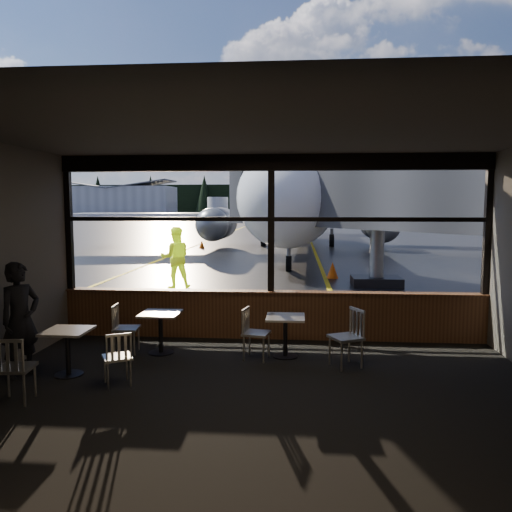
# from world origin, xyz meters

# --- Properties ---
(ground_plane) EXTENTS (520.00, 520.00, 0.00)m
(ground_plane) POSITION_xyz_m (0.00, 120.00, 0.00)
(ground_plane) COLOR black
(ground_plane) RESTS_ON ground
(carpet_floor) EXTENTS (8.00, 6.00, 0.01)m
(carpet_floor) POSITION_xyz_m (0.00, -3.00, 0.01)
(carpet_floor) COLOR black
(carpet_floor) RESTS_ON ground
(ceiling) EXTENTS (8.00, 6.00, 0.04)m
(ceiling) POSITION_xyz_m (0.00, -3.00, 3.50)
(ceiling) COLOR #38332D
(ceiling) RESTS_ON ground
(wall_back) EXTENTS (8.00, 0.04, 3.50)m
(wall_back) POSITION_xyz_m (0.00, -6.00, 1.75)
(wall_back) COLOR #504A40
(wall_back) RESTS_ON ground
(window_sill) EXTENTS (8.00, 0.28, 0.90)m
(window_sill) POSITION_xyz_m (0.00, 0.00, 0.45)
(window_sill) COLOR #4E2B17
(window_sill) RESTS_ON ground
(window_header) EXTENTS (8.00, 0.18, 0.30)m
(window_header) POSITION_xyz_m (0.00, 0.00, 3.35)
(window_header) COLOR black
(window_header) RESTS_ON ground
(mullion_left) EXTENTS (0.12, 0.12, 2.60)m
(mullion_left) POSITION_xyz_m (-3.95, 0.00, 2.20)
(mullion_left) COLOR black
(mullion_left) RESTS_ON ground
(mullion_centre) EXTENTS (0.12, 0.12, 2.60)m
(mullion_centre) POSITION_xyz_m (0.00, 0.00, 2.20)
(mullion_centre) COLOR black
(mullion_centre) RESTS_ON ground
(mullion_right) EXTENTS (0.12, 0.12, 2.60)m
(mullion_right) POSITION_xyz_m (3.95, 0.00, 2.20)
(mullion_right) COLOR black
(mullion_right) RESTS_ON ground
(window_transom) EXTENTS (8.00, 0.10, 0.08)m
(window_transom) POSITION_xyz_m (0.00, 0.00, 2.30)
(window_transom) COLOR black
(window_transom) RESTS_ON ground
(airliner) EXTENTS (29.27, 34.77, 10.38)m
(airliner) POSITION_xyz_m (0.50, 21.54, 5.19)
(airliner) COLOR white
(airliner) RESTS_ON ground_plane
(jet_bridge) EXTENTS (9.22, 11.27, 4.92)m
(jet_bridge) POSITION_xyz_m (3.60, 5.50, 2.46)
(jet_bridge) COLOR #2E2E31
(jet_bridge) RESTS_ON ground_plane
(cafe_table_near) EXTENTS (0.64, 0.64, 0.70)m
(cafe_table_near) POSITION_xyz_m (0.30, -1.16, 0.35)
(cafe_table_near) COLOR #ABA69D
(cafe_table_near) RESTS_ON carpet_floor
(cafe_table_mid) EXTENTS (0.66, 0.66, 0.72)m
(cafe_table_mid) POSITION_xyz_m (-1.85, -1.12, 0.36)
(cafe_table_mid) COLOR gray
(cafe_table_mid) RESTS_ON carpet_floor
(cafe_table_left) EXTENTS (0.64, 0.64, 0.71)m
(cafe_table_left) POSITION_xyz_m (-2.93, -2.35, 0.35)
(cafe_table_left) COLOR #A39D96
(cafe_table_left) RESTS_ON carpet_floor
(chair_near_e) EXTENTS (0.69, 0.69, 0.94)m
(chair_near_e) POSITION_xyz_m (1.27, -1.60, 0.47)
(chair_near_e) COLOR #ADA89C
(chair_near_e) RESTS_ON carpet_floor
(chair_near_w) EXTENTS (0.56, 0.56, 0.87)m
(chair_near_w) POSITION_xyz_m (-0.17, -1.33, 0.43)
(chair_near_w) COLOR beige
(chair_near_w) RESTS_ON carpet_floor
(chair_mid_s) EXTENTS (0.59, 0.59, 0.80)m
(chair_mid_s) POSITION_xyz_m (-2.04, -2.69, 0.40)
(chair_mid_s) COLOR #B6B1A4
(chair_mid_s) RESTS_ON carpet_floor
(chair_mid_w) EXTENTS (0.51, 0.51, 0.86)m
(chair_mid_w) POSITION_xyz_m (-2.44, -1.16, 0.43)
(chair_mid_w) COLOR beige
(chair_mid_w) RESTS_ON carpet_floor
(chair_left_s) EXTENTS (0.55, 0.55, 0.90)m
(chair_left_s) POSITION_xyz_m (-3.13, -3.40, 0.45)
(chair_left_s) COLOR beige
(chair_left_s) RESTS_ON carpet_floor
(passenger) EXTENTS (0.65, 0.75, 1.73)m
(passenger) POSITION_xyz_m (-3.60, -2.44, 0.86)
(passenger) COLOR black
(passenger) RESTS_ON carpet_floor
(ground_crew) EXTENTS (1.11, 0.98, 1.91)m
(ground_crew) POSITION_xyz_m (-3.27, 5.72, 0.96)
(ground_crew) COLOR #BFF219
(ground_crew) RESTS_ON ground_plane
(cone_nose) EXTENTS (0.41, 0.41, 0.57)m
(cone_nose) POSITION_xyz_m (1.76, 8.29, 0.29)
(cone_nose) COLOR #DB4B06
(cone_nose) RESTS_ON ground_plane
(cone_wing) EXTENTS (0.34, 0.34, 0.47)m
(cone_wing) POSITION_xyz_m (-5.27, 20.44, 0.24)
(cone_wing) COLOR #DC6706
(cone_wing) RESTS_ON ground_plane
(hangar_left) EXTENTS (45.00, 18.00, 11.00)m
(hangar_left) POSITION_xyz_m (-70.00, 180.00, 5.50)
(hangar_left) COLOR silver
(hangar_left) RESTS_ON ground_plane
(hangar_mid) EXTENTS (38.00, 15.00, 10.00)m
(hangar_mid) POSITION_xyz_m (0.00, 185.00, 5.00)
(hangar_mid) COLOR silver
(hangar_mid) RESTS_ON ground_plane
(hangar_right) EXTENTS (50.00, 20.00, 12.00)m
(hangar_right) POSITION_xyz_m (60.00, 178.00, 6.00)
(hangar_right) COLOR silver
(hangar_right) RESTS_ON ground_plane
(fuel_tank_a) EXTENTS (8.00, 8.00, 6.00)m
(fuel_tank_a) POSITION_xyz_m (-30.00, 182.00, 3.00)
(fuel_tank_a) COLOR silver
(fuel_tank_a) RESTS_ON ground_plane
(fuel_tank_b) EXTENTS (8.00, 8.00, 6.00)m
(fuel_tank_b) POSITION_xyz_m (-20.00, 182.00, 3.00)
(fuel_tank_b) COLOR silver
(fuel_tank_b) RESTS_ON ground_plane
(fuel_tank_c) EXTENTS (8.00, 8.00, 6.00)m
(fuel_tank_c) POSITION_xyz_m (-10.00, 182.00, 3.00)
(fuel_tank_c) COLOR silver
(fuel_tank_c) RESTS_ON ground_plane
(treeline) EXTENTS (360.00, 3.00, 12.00)m
(treeline) POSITION_xyz_m (0.00, 210.00, 6.00)
(treeline) COLOR black
(treeline) RESTS_ON ground_plane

